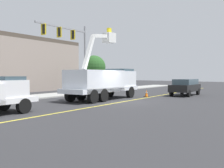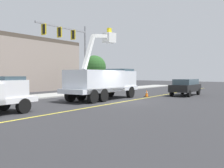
{
  "view_description": "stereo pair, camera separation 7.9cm",
  "coord_description": "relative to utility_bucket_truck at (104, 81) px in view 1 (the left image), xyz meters",
  "views": [
    {
      "loc": [
        -14.87,
        -13.81,
        2.16
      ],
      "look_at": [
        -0.4,
        0.8,
        1.4
      ],
      "focal_mm": 41.32,
      "sensor_mm": 36.0,
      "label": 1
    },
    {
      "loc": [
        -14.81,
        -13.87,
        2.16
      ],
      "look_at": [
        -0.4,
        0.8,
        1.4
      ],
      "focal_mm": 41.32,
      "sensor_mm": 36.0,
      "label": 2
    }
  ],
  "objects": [
    {
      "name": "traffic_signal_mast",
      "position": [
        0.77,
        5.82,
        3.8
      ],
      "size": [
        6.95,
        1.62,
        7.51
      ],
      "color": "gray",
      "rests_on": "ground"
    },
    {
      "name": "utility_bucket_truck",
      "position": [
        0.0,
        0.0,
        0.0
      ],
      "size": [
        8.54,
        4.13,
        6.39
      ],
      "color": "white",
      "rests_on": "ground"
    },
    {
      "name": "sidewalk_far_side",
      "position": [
        -2.12,
        6.25,
        -1.54
      ],
      "size": [
        59.46,
        15.85,
        0.12
      ],
      "primitive_type": "cube",
      "rotation": [
        0.0,
        0.0,
        0.21
      ],
      "color": "#9E9E99",
      "rests_on": "ground"
    },
    {
      "name": "traffic_cone_mid_front",
      "position": [
        4.6,
        -1.1,
        -1.26
      ],
      "size": [
        0.4,
        0.4,
        0.69
      ],
      "color": "black",
      "rests_on": "ground"
    },
    {
      "name": "lane_centre_stripe",
      "position": [
        -0.28,
        -2.52,
        -1.6
      ],
      "size": [
        48.97,
        10.43,
        0.01
      ],
      "primitive_type": "cube",
      "rotation": [
        0.0,
        0.0,
        0.21
      ],
      "color": "yellow",
      "rests_on": "ground"
    },
    {
      "name": "street_tree_right",
      "position": [
        6.65,
        9.02,
        1.51
      ],
      "size": [
        3.01,
        3.01,
        4.64
      ],
      "color": "brown",
      "rests_on": "ground"
    },
    {
      "name": "passing_minivan",
      "position": [
        8.83,
        -2.85,
        -0.63
      ],
      "size": [
        5.09,
        2.85,
        1.69
      ],
      "color": "black",
      "rests_on": "ground"
    },
    {
      "name": "ground",
      "position": [
        -0.28,
        -2.52,
        -1.6
      ],
      "size": [
        120.0,
        120.0,
        0.0
      ],
      "primitive_type": "plane",
      "color": "#2D2D30"
    }
  ]
}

